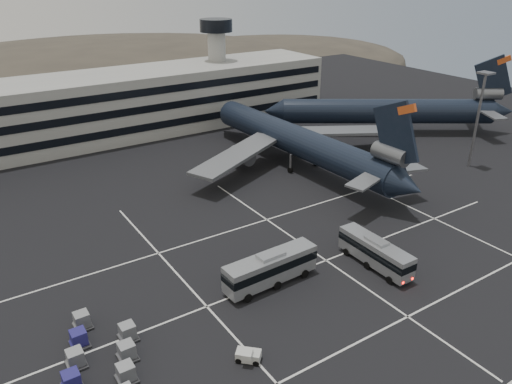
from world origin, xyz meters
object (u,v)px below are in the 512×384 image
(bus_near, at_px, (375,251))
(bus_far, at_px, (271,267))
(trijet_main, at_px, (299,141))
(uld_cluster, at_px, (98,360))

(bus_near, bearing_deg, bus_far, 163.89)
(trijet_main, height_order, bus_near, trijet_main)
(bus_near, xyz_separation_m, bus_far, (-13.66, 4.12, 0.22))
(trijet_main, distance_m, uld_cluster, 58.45)
(trijet_main, height_order, uld_cluster, trijet_main)
(bus_near, distance_m, uld_cluster, 35.80)
(trijet_main, xyz_separation_m, bus_near, (-13.27, -33.36, -3.06))
(trijet_main, relative_size, bus_near, 5.07)
(bus_near, distance_m, bus_far, 14.27)
(bus_near, relative_size, bus_far, 0.91)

